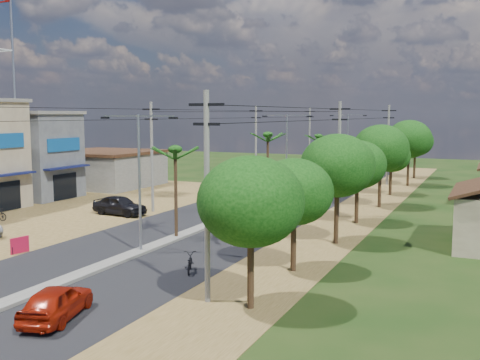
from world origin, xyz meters
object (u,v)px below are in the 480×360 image
(car_white_far, at_px, (222,191))
(car_parked_dark, at_px, (120,206))
(car_silver_mid, at_px, (302,209))
(roadside_sign, at_px, (20,245))
(moto_rider_east, at_px, (189,263))
(car_red_near, at_px, (57,303))

(car_white_far, distance_m, car_parked_dark, 11.84)
(car_silver_mid, relative_size, car_parked_dark, 0.86)
(car_white_far, distance_m, roadside_sign, 23.90)
(moto_rider_east, distance_m, roadside_sign, 10.87)
(car_white_far, relative_size, car_parked_dark, 1.15)
(moto_rider_east, bearing_deg, roadside_sign, -21.59)
(roadside_sign, bearing_deg, moto_rider_east, 14.53)
(car_parked_dark, height_order, roadside_sign, car_parked_dark)
(car_red_near, bearing_deg, roadside_sign, -54.20)
(car_red_near, xyz_separation_m, car_silver_mid, (1.91, 24.99, -0.04))
(car_red_near, xyz_separation_m, car_white_far, (-8.09, 31.15, 0.07))
(car_silver_mid, bearing_deg, car_red_near, 79.81)
(car_white_far, bearing_deg, moto_rider_east, -73.48)
(car_white_far, bearing_deg, car_red_near, -81.28)
(roadside_sign, bearing_deg, car_white_far, 98.25)
(car_red_near, height_order, car_white_far, car_white_far)
(car_white_far, height_order, moto_rider_east, car_white_far)
(car_red_near, relative_size, moto_rider_east, 2.21)
(car_silver_mid, relative_size, moto_rider_east, 2.14)
(car_silver_mid, bearing_deg, moto_rider_east, 82.73)
(car_red_near, bearing_deg, car_parked_dark, -76.03)
(moto_rider_east, bearing_deg, car_white_far, -92.43)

